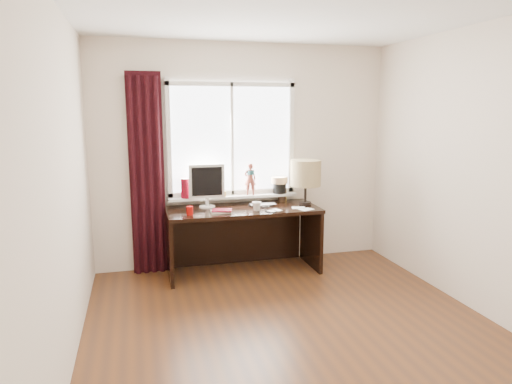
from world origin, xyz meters
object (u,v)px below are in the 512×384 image
object	(u,v)px
laptop	(263,205)
red_cup	(190,211)
monitor	(207,183)
desk	(241,227)
table_lamp	(306,174)
mug	(257,206)

from	to	relation	value
laptop	red_cup	world-z (taller)	red_cup
laptop	monitor	world-z (taller)	monitor
desk	monitor	bearing A→B (deg)	172.50
laptop	table_lamp	xyz separation A→B (m)	(0.50, -0.05, 0.35)
red_cup	monitor	distance (m)	0.46
monitor	mug	bearing A→B (deg)	-31.82
mug	red_cup	xyz separation A→B (m)	(-0.73, -0.01, -0.01)
red_cup	desk	xyz separation A→B (m)	(0.62, 0.27, -0.29)
red_cup	monitor	world-z (taller)	monitor
laptop	red_cup	distance (m)	0.90
table_lamp	red_cup	bearing A→B (deg)	-172.24
mug	desk	xyz separation A→B (m)	(-0.11, 0.26, -0.30)
desk	laptop	bearing A→B (deg)	-6.82
red_cup	table_lamp	xyz separation A→B (m)	(1.37, 0.19, 0.32)
red_cup	table_lamp	size ratio (longest dim) A/B	0.17
red_cup	desk	bearing A→B (deg)	23.64
desk	monitor	distance (m)	0.65
desk	table_lamp	world-z (taller)	table_lamp
red_cup	desk	distance (m)	0.73
mug	table_lamp	xyz separation A→B (m)	(0.63, 0.17, 0.31)
desk	table_lamp	bearing A→B (deg)	-6.41
laptop	desk	distance (m)	0.36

